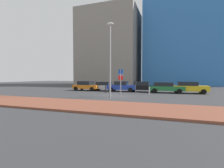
% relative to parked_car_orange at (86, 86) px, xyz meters
% --- Properties ---
extents(ground_plane, '(120.00, 120.00, 0.00)m').
position_rel_parked_car_orange_xyz_m(ground_plane, '(6.47, -5.54, -0.77)').
color(ground_plane, '#38383A').
extents(sidewalk_brick, '(40.00, 4.43, 0.14)m').
position_rel_parked_car_orange_xyz_m(sidewalk_brick, '(6.47, -12.57, -0.70)').
color(sidewalk_brick, brown).
rests_on(sidewalk_brick, ground).
extents(parked_car_orange, '(4.35, 2.17, 1.48)m').
position_rel_parked_car_orange_xyz_m(parked_car_orange, '(0.00, 0.00, 0.00)').
color(parked_car_orange, orange).
rests_on(parked_car_orange, ground).
extents(parked_car_silver, '(4.15, 2.14, 1.39)m').
position_rel_parked_car_orange_xyz_m(parked_car_silver, '(2.87, 0.52, -0.03)').
color(parked_car_silver, '#B7BABF').
rests_on(parked_car_silver, ground).
extents(parked_car_blue, '(4.21, 2.21, 1.52)m').
position_rel_parked_car_orange_xyz_m(parked_car_blue, '(5.79, 0.12, -0.00)').
color(parked_car_blue, '#1E389E').
rests_on(parked_car_blue, ground).
extents(parked_car_black, '(4.24, 2.00, 1.49)m').
position_rel_parked_car_orange_xyz_m(parked_car_black, '(8.79, 0.55, -0.00)').
color(parked_car_black, black).
rests_on(parked_car_black, ground).
extents(parked_car_green, '(4.52, 2.00, 1.42)m').
position_rel_parked_car_orange_xyz_m(parked_car_green, '(11.97, 0.09, -0.01)').
color(parked_car_green, '#237238').
rests_on(parked_car_green, ground).
extents(parked_car_yellow, '(4.54, 2.02, 1.51)m').
position_rel_parked_car_orange_xyz_m(parked_car_yellow, '(14.78, 0.28, 0.02)').
color(parked_car_yellow, gold).
rests_on(parked_car_yellow, ground).
extents(parking_sign_post, '(0.59, 0.18, 2.99)m').
position_rel_parked_car_orange_xyz_m(parking_sign_post, '(7.41, -6.15, 1.11)').
color(parking_sign_post, gray).
rests_on(parking_sign_post, ground).
extents(parking_meter, '(0.18, 0.14, 1.51)m').
position_rel_parked_car_orange_xyz_m(parking_meter, '(8.38, -2.82, 0.20)').
color(parking_meter, '#4C4C51').
rests_on(parking_meter, ground).
extents(street_lamp, '(0.70, 0.36, 7.63)m').
position_rel_parked_car_orange_xyz_m(street_lamp, '(6.63, -7.39, 3.68)').
color(street_lamp, gray).
rests_on(street_lamp, ground).
extents(traffic_bollard_near, '(0.13, 0.13, 0.96)m').
position_rel_parked_car_orange_xyz_m(traffic_bollard_near, '(4.36, -2.82, -0.29)').
color(traffic_bollard_near, black).
rests_on(traffic_bollard_near, ground).
extents(traffic_bollard_mid, '(0.14, 0.14, 0.93)m').
position_rel_parked_car_orange_xyz_m(traffic_bollard_mid, '(10.07, -2.67, -0.31)').
color(traffic_bollard_mid, '#B7B7BC').
rests_on(traffic_bollard_mid, ground).
extents(building_colorful_midrise, '(19.69, 12.46, 24.74)m').
position_rel_parked_car_orange_xyz_m(building_colorful_midrise, '(15.76, 24.70, 11.60)').
color(building_colorful_midrise, '#3372BF').
rests_on(building_colorful_midrise, ground).
extents(building_under_construction, '(15.80, 12.93, 20.33)m').
position_rel_parked_car_orange_xyz_m(building_under_construction, '(-3.47, 20.75, 9.39)').
color(building_under_construction, gray).
rests_on(building_under_construction, ground).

